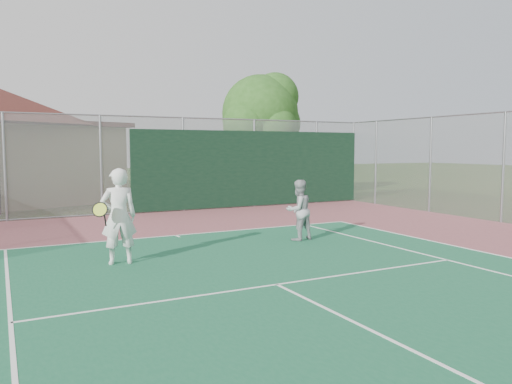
# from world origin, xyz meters

# --- Properties ---
(back_fence) EXTENTS (20.08, 0.11, 3.53)m
(back_fence) POSITION_xyz_m (2.11, 16.98, 1.67)
(back_fence) COLOR gray
(back_fence) RESTS_ON ground
(side_fence_right) EXTENTS (0.08, 9.00, 3.50)m
(side_fence_right) POSITION_xyz_m (10.00, 12.50, 1.75)
(side_fence_right) COLOR gray
(side_fence_right) RESTS_ON ground
(tree) EXTENTS (4.21, 3.99, 5.87)m
(tree) POSITION_xyz_m (6.84, 19.79, 3.86)
(tree) COLOR #321C12
(tree) RESTS_ON ground
(player_white_front) EXTENTS (0.99, 0.75, 1.94)m
(player_white_front) POSITION_xyz_m (-2.06, 9.23, 0.97)
(player_white_front) COLOR white
(player_white_front) RESTS_ON ground
(player_grey_back) EXTENTS (0.82, 0.68, 1.54)m
(player_grey_back) POSITION_xyz_m (2.57, 9.78, 0.77)
(player_grey_back) COLOR #A0A3A5
(player_grey_back) RESTS_ON ground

